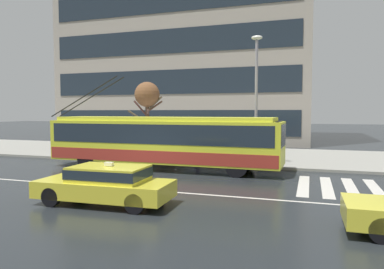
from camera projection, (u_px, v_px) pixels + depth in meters
The scene contains 17 objects.
ground_plane at pixel (125, 182), 15.55m from camera, with size 160.00×160.00×0.00m, color #22262A.
sidewalk_slab at pixel (197, 154), 25.37m from camera, with size 80.00×10.00×0.14m, color gray.
crosswalk_stripe_edge_near at pixel (304, 185), 14.83m from camera, with size 0.44×4.40×0.01m, color beige.
crosswalk_stripe_inner_a at pixel (327, 187), 14.54m from camera, with size 0.44×4.40×0.01m, color beige.
crosswalk_stripe_center at pixel (351, 188), 14.26m from camera, with size 0.44×4.40×0.01m, color beige.
crosswalk_stripe_inner_b at pixel (376, 190), 13.98m from camera, with size 0.44×4.40×0.01m, color beige.
lane_centre_line at pixel (110, 187), 14.41m from camera, with size 72.00×0.14×0.01m, color silver.
trolleybus at pixel (163, 140), 18.96m from camera, with size 13.15×2.77×4.99m.
taxi_oncoming_near at pixel (106, 183), 11.79m from camera, with size 4.51×1.95×1.39m.
bus_shelter at pixel (154, 128), 22.78m from camera, with size 4.08×1.89×2.41m.
pedestrian_at_shelter at pixel (242, 134), 21.61m from camera, with size 0.97×0.97×1.98m.
pedestrian_approaching_curb at pixel (198, 135), 22.35m from camera, with size 1.05×1.05×1.87m.
pedestrian_walking_past at pixel (107, 132), 22.85m from camera, with size 1.33×1.33×2.00m.
pedestrian_waiting_by_pole at pixel (122, 131), 23.33m from camera, with size 1.19×1.19×1.99m.
street_lamp at pixel (256, 89), 19.44m from camera, with size 0.60×0.32×6.99m.
street_tree_bare at pixel (147, 96), 24.21m from camera, with size 2.18×1.71×4.91m.
office_tower_corner_left at pixel (194, 3), 40.04m from camera, with size 25.77×15.68×30.40m.
Camera 1 is at (7.62, -13.68, 3.05)m, focal length 33.58 mm.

